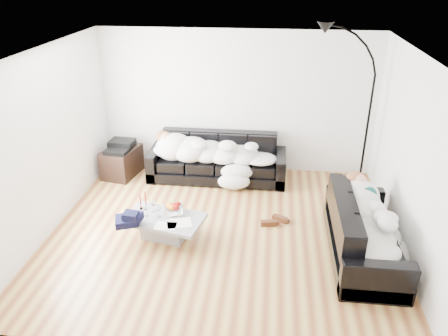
# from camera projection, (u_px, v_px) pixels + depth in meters

# --- Properties ---
(ground) EXTENTS (5.00, 5.00, 0.00)m
(ground) POSITION_uv_depth(u_px,v_px,m) (222.00, 231.00, 6.49)
(ground) COLOR brown
(ground) RESTS_ON ground
(wall_back) EXTENTS (5.00, 0.02, 2.60)m
(wall_back) POSITION_uv_depth(u_px,v_px,m) (236.00, 103.00, 7.94)
(wall_back) COLOR silver
(wall_back) RESTS_ON ground
(wall_left) EXTENTS (0.02, 4.50, 2.60)m
(wall_left) POSITION_uv_depth(u_px,v_px,m) (47.00, 143.00, 6.19)
(wall_left) COLOR silver
(wall_left) RESTS_ON ground
(wall_right) EXTENTS (0.02, 4.50, 2.60)m
(wall_right) POSITION_uv_depth(u_px,v_px,m) (412.00, 160.00, 5.66)
(wall_right) COLOR silver
(wall_right) RESTS_ON ground
(ceiling) EXTENTS (5.00, 5.00, 0.00)m
(ceiling) POSITION_uv_depth(u_px,v_px,m) (221.00, 54.00, 5.37)
(ceiling) COLOR white
(ceiling) RESTS_ON ground
(sofa_back) EXTENTS (2.47, 0.85, 0.81)m
(sofa_back) POSITION_uv_depth(u_px,v_px,m) (217.00, 158.00, 7.90)
(sofa_back) COLOR black
(sofa_back) RESTS_ON ground
(sofa_right) EXTENTS (0.86, 2.00, 0.81)m
(sofa_right) POSITION_uv_depth(u_px,v_px,m) (365.00, 229.00, 5.82)
(sofa_right) COLOR black
(sofa_right) RESTS_ON ground
(sleeper_back) EXTENTS (2.09, 0.72, 0.42)m
(sleeper_back) POSITION_uv_depth(u_px,v_px,m) (217.00, 148.00, 7.76)
(sleeper_back) COLOR silver
(sleeper_back) RESTS_ON sofa_back
(sleeper_right) EXTENTS (0.72, 1.71, 0.42)m
(sleeper_right) POSITION_uv_depth(u_px,v_px,m) (368.00, 214.00, 5.72)
(sleeper_right) COLOR silver
(sleeper_right) RESTS_ON sofa_right
(teal_cushion) EXTENTS (0.42, 0.38, 0.20)m
(teal_cushion) POSITION_uv_depth(u_px,v_px,m) (356.00, 186.00, 6.24)
(teal_cushion) COLOR #094442
(teal_cushion) RESTS_ON sofa_right
(coffee_table) EXTENTS (1.22, 0.86, 0.32)m
(coffee_table) POSITION_uv_depth(u_px,v_px,m) (164.00, 227.00, 6.29)
(coffee_table) COLOR #939699
(coffee_table) RESTS_ON ground
(fruit_bowl) EXTENTS (0.27, 0.27, 0.17)m
(fruit_bowl) POSITION_uv_depth(u_px,v_px,m) (174.00, 207.00, 6.32)
(fruit_bowl) COLOR white
(fruit_bowl) RESTS_ON coffee_table
(wine_glass_a) EXTENTS (0.09, 0.09, 0.18)m
(wine_glass_a) POSITION_uv_depth(u_px,v_px,m) (153.00, 206.00, 6.33)
(wine_glass_a) COLOR white
(wine_glass_a) RESTS_ON coffee_table
(wine_glass_b) EXTENTS (0.08, 0.08, 0.18)m
(wine_glass_b) POSITION_uv_depth(u_px,v_px,m) (146.00, 211.00, 6.22)
(wine_glass_b) COLOR white
(wine_glass_b) RESTS_ON coffee_table
(wine_glass_c) EXTENTS (0.10, 0.10, 0.19)m
(wine_glass_c) POSITION_uv_depth(u_px,v_px,m) (158.00, 211.00, 6.20)
(wine_glass_c) COLOR white
(wine_glass_c) RESTS_ON coffee_table
(candle_left) EXTENTS (0.05, 0.05, 0.24)m
(candle_left) POSITION_uv_depth(u_px,v_px,m) (140.00, 202.00, 6.38)
(candle_left) COLOR maroon
(candle_left) RESTS_ON coffee_table
(candle_right) EXTENTS (0.05, 0.05, 0.24)m
(candle_right) POSITION_uv_depth(u_px,v_px,m) (145.00, 199.00, 6.45)
(candle_right) COLOR maroon
(candle_right) RESTS_ON coffee_table
(newspaper_a) EXTENTS (0.40, 0.35, 0.01)m
(newspaper_a) POSITION_uv_depth(u_px,v_px,m) (179.00, 223.00, 6.08)
(newspaper_a) COLOR silver
(newspaper_a) RESTS_ON coffee_table
(newspaper_b) EXTENTS (0.30, 0.22, 0.01)m
(newspaper_b) POSITION_uv_depth(u_px,v_px,m) (166.00, 226.00, 6.02)
(newspaper_b) COLOR silver
(newspaper_b) RESTS_ON coffee_table
(navy_jacket) EXTENTS (0.34, 0.30, 0.16)m
(navy_jacket) POSITION_uv_depth(u_px,v_px,m) (129.00, 215.00, 5.98)
(navy_jacket) COLOR black
(navy_jacket) RESTS_ON coffee_table
(shoes) EXTENTS (0.41, 0.31, 0.09)m
(shoes) POSITION_uv_depth(u_px,v_px,m) (274.00, 221.00, 6.66)
(shoes) COLOR #472311
(shoes) RESTS_ON ground
(av_cabinet) EXTENTS (0.65, 0.84, 0.52)m
(av_cabinet) POSITION_uv_depth(u_px,v_px,m) (122.00, 162.00, 8.10)
(av_cabinet) COLOR black
(av_cabinet) RESTS_ON ground
(stereo) EXTENTS (0.47, 0.37, 0.13)m
(stereo) POSITION_uv_depth(u_px,v_px,m) (120.00, 146.00, 7.96)
(stereo) COLOR black
(stereo) RESTS_ON av_cabinet
(floor_lamp) EXTENTS (0.96, 0.66, 2.46)m
(floor_lamp) POSITION_uv_depth(u_px,v_px,m) (368.00, 121.00, 7.23)
(floor_lamp) COLOR black
(floor_lamp) RESTS_ON ground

